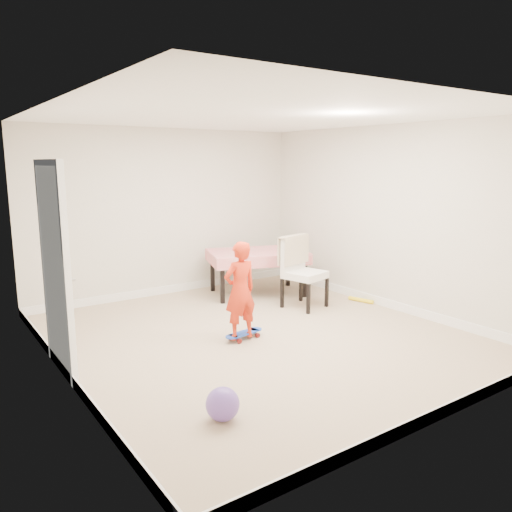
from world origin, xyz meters
TOP-DOWN VIEW (x-y plane):
  - ground at (0.00, 0.00)m, footprint 5.00×5.00m
  - ceiling at (0.00, 0.00)m, footprint 4.50×5.00m
  - wall_back at (0.00, 2.48)m, footprint 4.50×0.04m
  - wall_front at (0.00, -2.48)m, footprint 4.50×0.04m
  - wall_left at (-2.23, 0.00)m, footprint 0.04×5.00m
  - wall_right at (2.23, 0.00)m, footprint 0.04×5.00m
  - door at (-2.22, 0.30)m, footprint 0.11×0.94m
  - baseboard_back at (0.00, 2.49)m, footprint 4.50×0.02m
  - baseboard_front at (0.00, -2.49)m, footprint 4.50×0.02m
  - baseboard_left at (-2.24, 0.00)m, footprint 0.02×5.00m
  - baseboard_right at (2.24, 0.00)m, footprint 0.02×5.00m
  - dining_table at (1.12, 1.63)m, footprint 1.72×1.37m
  - dining_chair at (1.26, 0.63)m, footprint 0.71×0.76m
  - skateboard at (-0.20, 0.02)m, footprint 0.56×0.27m
  - child at (-0.27, -0.01)m, footprint 0.43×0.29m
  - balloon at (-1.40, -1.48)m, footprint 0.28×0.28m
  - foam_toy at (2.13, 0.34)m, footprint 0.16×0.40m

SIDE VIEW (x-z plane):
  - ground at x=0.00m, z-range 0.00..0.00m
  - foam_toy at x=2.13m, z-range 0.00..0.06m
  - skateboard at x=-0.20m, z-range 0.00..0.08m
  - baseboard_back at x=0.00m, z-range 0.00..0.12m
  - baseboard_front at x=0.00m, z-range 0.00..0.12m
  - baseboard_left at x=-2.24m, z-range 0.00..0.12m
  - baseboard_right at x=2.24m, z-range 0.00..0.12m
  - balloon at x=-1.40m, z-range 0.00..0.28m
  - dining_table at x=1.12m, z-range 0.00..0.70m
  - dining_chair at x=1.26m, z-range 0.00..1.04m
  - child at x=-0.27m, z-range 0.00..1.16m
  - door at x=-2.22m, z-range -0.03..2.08m
  - wall_back at x=0.00m, z-range 0.00..2.60m
  - wall_front at x=0.00m, z-range 0.00..2.60m
  - wall_left at x=-2.23m, z-range 0.00..2.60m
  - wall_right at x=2.23m, z-range 0.00..2.60m
  - ceiling at x=0.00m, z-range 2.56..2.60m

